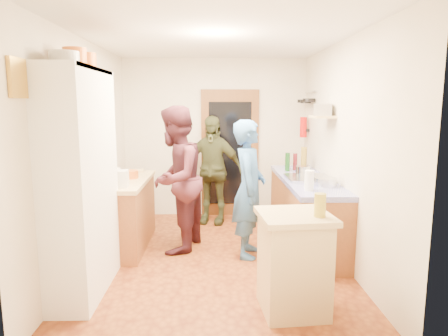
{
  "coord_description": "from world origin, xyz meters",
  "views": [
    {
      "loc": [
        -0.01,
        -4.64,
        1.85
      ],
      "look_at": [
        0.11,
        0.15,
        1.09
      ],
      "focal_mm": 32.0,
      "sensor_mm": 36.0,
      "label": 1
    }
  ],
  "objects_px": {
    "hutch_body": "(82,183)",
    "person_back": "(212,170)",
    "island_base": "(293,265)",
    "person_hob": "(251,189)",
    "right_counter_base": "(305,213)",
    "person_left": "(179,179)"
  },
  "relations": [
    {
      "from": "hutch_body",
      "to": "person_back",
      "type": "relative_size",
      "value": 1.3
    },
    {
      "from": "island_base",
      "to": "person_back",
      "type": "relative_size",
      "value": 0.51
    },
    {
      "from": "island_base",
      "to": "person_hob",
      "type": "height_order",
      "value": "person_hob"
    },
    {
      "from": "hutch_body",
      "to": "person_hob",
      "type": "height_order",
      "value": "hutch_body"
    },
    {
      "from": "island_base",
      "to": "person_back",
      "type": "bearing_deg",
      "value": 104.85
    },
    {
      "from": "hutch_body",
      "to": "person_hob",
      "type": "bearing_deg",
      "value": 26.8
    },
    {
      "from": "island_base",
      "to": "person_hob",
      "type": "xyz_separation_m",
      "value": [
        -0.26,
        1.34,
        0.41
      ]
    },
    {
      "from": "right_counter_base",
      "to": "island_base",
      "type": "distance_m",
      "value": 1.84
    },
    {
      "from": "person_left",
      "to": "right_counter_base",
      "type": "bearing_deg",
      "value": 110.6
    },
    {
      "from": "island_base",
      "to": "person_hob",
      "type": "relative_size",
      "value": 0.51
    },
    {
      "from": "right_counter_base",
      "to": "island_base",
      "type": "xyz_separation_m",
      "value": [
        -0.5,
        -1.77,
        0.01
      ]
    },
    {
      "from": "hutch_body",
      "to": "person_hob",
      "type": "distance_m",
      "value": 1.97
    },
    {
      "from": "person_hob",
      "to": "right_counter_base",
      "type": "bearing_deg",
      "value": -51.36
    },
    {
      "from": "right_counter_base",
      "to": "person_hob",
      "type": "relative_size",
      "value": 1.31
    },
    {
      "from": "hutch_body",
      "to": "person_left",
      "type": "bearing_deg",
      "value": 53.66
    },
    {
      "from": "island_base",
      "to": "person_back",
      "type": "height_order",
      "value": "person_back"
    },
    {
      "from": "person_left",
      "to": "person_back",
      "type": "xyz_separation_m",
      "value": [
        0.41,
        1.16,
        -0.08
      ]
    },
    {
      "from": "hutch_body",
      "to": "person_left",
      "type": "relative_size",
      "value": 1.19
    },
    {
      "from": "person_hob",
      "to": "person_back",
      "type": "distance_m",
      "value": 1.51
    },
    {
      "from": "hutch_body",
      "to": "person_left",
      "type": "distance_m",
      "value": 1.44
    },
    {
      "from": "right_counter_base",
      "to": "island_base",
      "type": "relative_size",
      "value": 2.56
    },
    {
      "from": "person_hob",
      "to": "person_left",
      "type": "xyz_separation_m",
      "value": [
        -0.89,
        0.27,
        0.08
      ]
    }
  ]
}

